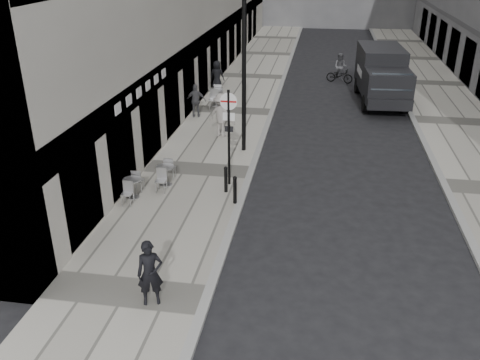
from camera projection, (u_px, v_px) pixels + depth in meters
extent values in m
cube|color=#ABA89B|center=(233.00, 111.00, 26.22)|extent=(4.00, 60.00, 0.12)
cube|color=#ABA89B|center=(456.00, 122.00, 24.63)|extent=(4.00, 60.00, 0.12)
imported|color=black|center=(150.00, 273.00, 11.77)|extent=(0.71, 0.58, 1.66)
cylinder|color=black|center=(229.00, 139.00, 17.40)|extent=(0.09, 0.09, 3.42)
cylinder|color=white|center=(229.00, 101.00, 16.85)|extent=(0.59, 0.05, 0.59)
cube|color=#B21414|center=(228.00, 102.00, 16.83)|extent=(0.54, 0.03, 0.06)
cube|color=white|center=(229.00, 117.00, 17.10)|extent=(0.41, 0.04, 0.27)
cylinder|color=black|center=(244.00, 75.00, 19.81)|extent=(0.17, 0.17, 6.31)
cylinder|color=black|center=(235.00, 191.00, 16.59)|extent=(0.12, 0.12, 0.90)
cylinder|color=black|center=(226.00, 180.00, 17.36)|extent=(0.12, 0.12, 0.88)
cylinder|color=black|center=(366.00, 104.00, 26.10)|extent=(0.36, 0.91, 0.89)
cylinder|color=black|center=(405.00, 105.00, 25.92)|extent=(0.36, 0.91, 0.89)
cylinder|color=black|center=(358.00, 85.00, 29.51)|extent=(0.36, 0.91, 0.89)
cylinder|color=black|center=(392.00, 86.00, 29.33)|extent=(0.36, 0.91, 0.89)
cube|color=black|center=(380.00, 67.00, 28.08)|extent=(2.46, 4.13, 2.23)
cube|color=black|center=(388.00, 87.00, 25.51)|extent=(2.34, 2.13, 1.56)
cube|color=#1E2328|center=(392.00, 82.00, 24.57)|extent=(1.97, 0.50, 0.82)
imported|color=black|center=(340.00, 76.00, 31.76)|extent=(1.78, 1.07, 0.88)
imported|color=#56565B|center=(340.00, 67.00, 31.53)|extent=(0.96, 0.85, 1.66)
imported|color=#4C4C50|center=(196.00, 101.00, 24.84)|extent=(1.01, 0.56, 1.64)
imported|color=#9B948F|center=(222.00, 115.00, 22.25)|extent=(1.42, 1.10, 1.94)
imported|color=black|center=(217.00, 76.00, 29.48)|extent=(0.91, 0.67, 1.71)
cylinder|color=#B8B8BB|center=(134.00, 197.00, 17.14)|extent=(0.39, 0.39, 0.03)
cylinder|color=#B8B8BB|center=(133.00, 188.00, 17.00)|extent=(0.05, 0.05, 0.66)
cylinder|color=#B8B8BB|center=(132.00, 179.00, 16.86)|extent=(0.63, 0.63, 0.03)
cylinder|color=#B6B6B9|center=(166.00, 185.00, 18.04)|extent=(0.41, 0.41, 0.03)
cylinder|color=#B6B6B9|center=(166.00, 176.00, 17.89)|extent=(0.06, 0.06, 0.69)
cylinder|color=#B6B6B9|center=(165.00, 167.00, 17.75)|extent=(0.65, 0.65, 0.03)
cylinder|color=silver|center=(216.00, 105.00, 26.94)|extent=(0.49, 0.49, 0.03)
cylinder|color=silver|center=(216.00, 98.00, 26.77)|extent=(0.07, 0.07, 0.83)
cylinder|color=silver|center=(216.00, 90.00, 26.60)|extent=(0.78, 0.78, 0.03)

